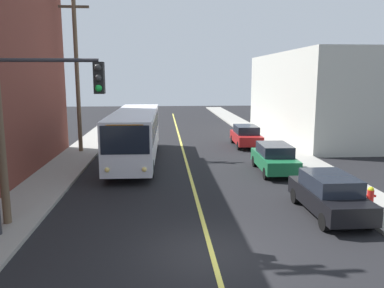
{
  "coord_description": "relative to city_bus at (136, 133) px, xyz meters",
  "views": [
    {
      "loc": [
        -1.44,
        -10.99,
        5.34
      ],
      "look_at": [
        0.0,
        7.99,
        2.0
      ],
      "focal_mm": 35.99,
      "sensor_mm": 36.0,
      "label": 1
    }
  ],
  "objects": [
    {
      "name": "ground_plane",
      "position": [
        3.18,
        -13.3,
        -1.82
      ],
      "size": [
        120.0,
        120.0,
        0.0
      ],
      "primitive_type": "plane",
      "color": "black"
    },
    {
      "name": "sidewalk_left",
      "position": [
        -4.07,
        -3.3,
        -1.74
      ],
      "size": [
        2.5,
        90.0,
        0.15
      ],
      "primitive_type": "cube",
      "color": "gray",
      "rests_on": "ground"
    },
    {
      "name": "sidewalk_right",
      "position": [
        10.43,
        -3.3,
        -1.74
      ],
      "size": [
        2.5,
        90.0,
        0.15
      ],
      "primitive_type": "cube",
      "color": "gray",
      "rests_on": "ground"
    },
    {
      "name": "lane_stripe_center",
      "position": [
        3.18,
        1.7,
        -1.81
      ],
      "size": [
        0.16,
        60.0,
        0.01
      ],
      "primitive_type": "cube",
      "color": "#D8CC4C",
      "rests_on": "ground"
    },
    {
      "name": "building_right_warehouse",
      "position": [
        17.67,
        9.37,
        1.87
      ],
      "size": [
        12.0,
        18.53,
        7.37
      ],
      "color": "#B2B2A8",
      "rests_on": "ground"
    },
    {
      "name": "city_bus",
      "position": [
        0.0,
        0.0,
        0.0
      ],
      "size": [
        2.74,
        12.19,
        3.2
      ],
      "color": "silver",
      "rests_on": "ground"
    },
    {
      "name": "parked_car_black",
      "position": [
        8.14,
        -10.38,
        -0.98
      ],
      "size": [
        1.82,
        4.4,
        1.62
      ],
      "color": "black",
      "rests_on": "ground"
    },
    {
      "name": "parked_car_green",
      "position": [
        7.95,
        -3.56,
        -0.98
      ],
      "size": [
        1.96,
        4.46,
        1.62
      ],
      "color": "#196038",
      "rests_on": "ground"
    },
    {
      "name": "parked_car_red",
      "position": [
        8.13,
        4.7,
        -0.98
      ],
      "size": [
        1.89,
        4.44,
        1.62
      ],
      "color": "maroon",
      "rests_on": "ground"
    },
    {
      "name": "utility_pole_mid",
      "position": [
        -4.09,
        2.98,
        4.49
      ],
      "size": [
        2.4,
        0.28,
        11.28
      ],
      "color": "brown",
      "rests_on": "sidewalk_left"
    },
    {
      "name": "traffic_signal_left_corner",
      "position": [
        -2.23,
        -11.72,
        2.49
      ],
      "size": [
        3.75,
        0.48,
        6.0
      ],
      "color": "#2D2D33",
      "rests_on": "sidewalk_left"
    },
    {
      "name": "fire_hydrant",
      "position": [
        10.03,
        -10.01,
        -1.23
      ],
      "size": [
        0.44,
        0.26,
        0.84
      ],
      "color": "red",
      "rests_on": "sidewalk_right"
    }
  ]
}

